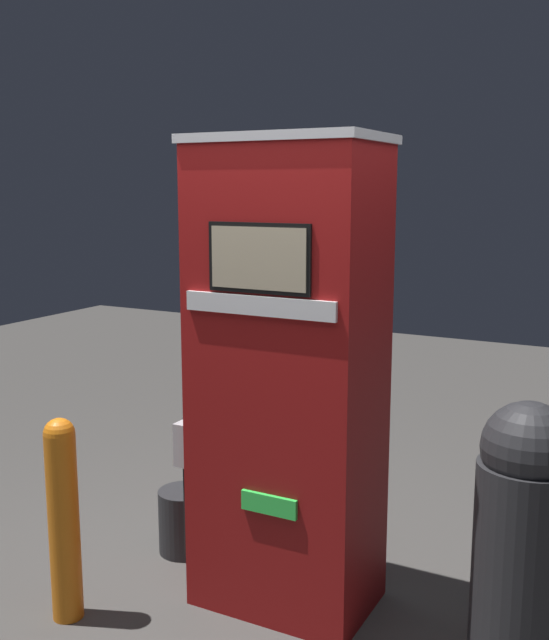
{
  "coord_description": "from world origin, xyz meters",
  "views": [
    {
      "loc": [
        1.52,
        -2.74,
        1.99
      ],
      "look_at": [
        0.0,
        0.14,
        1.41
      ],
      "focal_mm": 42.0,
      "sensor_mm": 36.0,
      "label": 1
    }
  ],
  "objects": [
    {
      "name": "ground_plane",
      "position": [
        0.0,
        0.0,
        0.0
      ],
      "size": [
        14.0,
        14.0,
        0.0
      ],
      "primitive_type": "plane",
      "color": "#423F3D"
    },
    {
      "name": "gas_pump",
      "position": [
        -0.0,
        0.27,
        1.11
      ],
      "size": [
        0.92,
        0.58,
        2.22
      ],
      "color": "maroon",
      "rests_on": "ground_plane"
    },
    {
      "name": "safety_bollard",
      "position": [
        -0.84,
        -0.35,
        0.51
      ],
      "size": [
        0.14,
        0.14,
        0.97
      ],
      "color": "orange",
      "rests_on": "ground_plane"
    },
    {
      "name": "trash_bin",
      "position": [
        1.08,
        0.3,
        0.58
      ],
      "size": [
        0.41,
        0.41,
        1.14
      ],
      "color": "#232326",
      "rests_on": "ground_plane"
    },
    {
      "name": "squeegee_bucket",
      "position": [
        -0.72,
        0.44,
        0.18
      ],
      "size": [
        0.29,
        0.29,
        0.78
      ],
      "color": "#262628",
      "rests_on": "ground_plane"
    }
  ]
}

